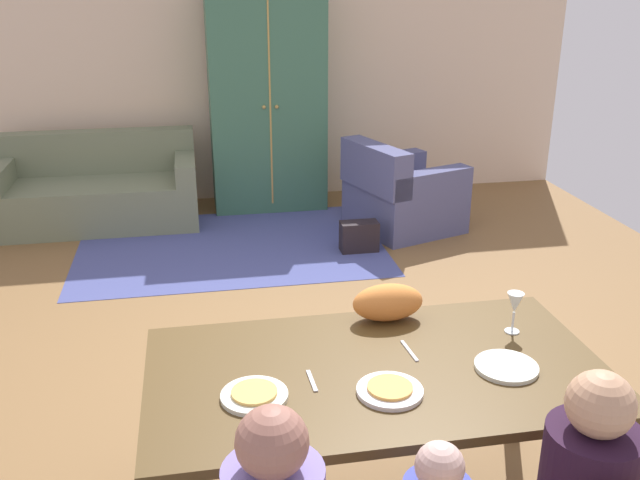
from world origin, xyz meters
name	(u,v)px	position (x,y,z in m)	size (l,w,h in m)	color
ground_plane	(304,331)	(0.00, 0.45, -0.01)	(6.61, 6.09, 0.02)	brown
back_wall	(253,65)	(0.00, 3.54, 1.35)	(6.61, 0.10, 2.70)	beige
dining_table	(377,383)	(0.01, -1.32, 0.69)	(1.81, 0.98, 0.76)	#503A1B
plate_near_man	(254,396)	(-0.48, -1.44, 0.77)	(0.25, 0.25, 0.02)	silver
pizza_near_man	(254,392)	(-0.48, -1.44, 0.78)	(0.17, 0.17, 0.01)	#DEA950
plate_near_child	(390,391)	(0.01, -1.50, 0.77)	(0.25, 0.25, 0.02)	white
pizza_near_child	(390,387)	(0.01, -1.50, 0.78)	(0.17, 0.17, 0.01)	gold
plate_near_woman	(506,367)	(0.51, -1.42, 0.77)	(0.25, 0.25, 0.02)	silver
wine_glass	(515,304)	(0.67, -1.14, 0.89)	(0.07, 0.07, 0.19)	silver
fork	(312,381)	(-0.26, -1.37, 0.76)	(0.02, 0.15, 0.01)	silver
knife	(409,351)	(0.18, -1.22, 0.76)	(0.01, 0.17, 0.01)	silver
cat	(388,302)	(0.16, -0.92, 0.84)	(0.32, 0.16, 0.17)	orange
area_rug	(231,246)	(-0.38, 2.05, 0.00)	(2.60, 1.80, 0.01)	#464D8B
couch	(98,192)	(-1.55, 2.91, 0.30)	(1.82, 0.86, 0.82)	slate
armchair	(400,195)	(1.19, 2.23, 0.32)	(1.09, 1.08, 0.82)	#51547F
armoire	(267,102)	(0.09, 3.15, 1.05)	(1.10, 0.59, 2.10)	#3A694F
handbag	(359,237)	(0.69, 1.75, 0.13)	(0.32, 0.16, 0.26)	black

